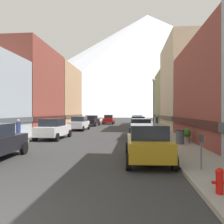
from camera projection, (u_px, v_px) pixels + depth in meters
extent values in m
cube|color=gray|center=(79.00, 125.00, 39.97)|extent=(2.50, 100.00, 0.15)
cube|color=gray|center=(151.00, 125.00, 38.82)|extent=(2.50, 100.00, 0.15)
cube|color=brown|center=(20.00, 89.00, 30.19)|extent=(8.44, 11.19, 10.81)
cube|color=#3B1B16|center=(20.00, 118.00, 30.19)|extent=(8.74, 11.19, 0.50)
cube|color=tan|center=(51.00, 96.00, 41.94)|extent=(8.68, 11.78, 10.67)
cube|color=brown|center=(51.00, 116.00, 41.94)|extent=(8.98, 11.78, 0.50)
cube|color=beige|center=(196.00, 86.00, 30.61)|extent=(8.00, 11.84, 11.75)
cube|color=#595444|center=(196.00, 118.00, 30.61)|extent=(8.30, 11.84, 0.50)
cube|color=#8C9966|center=(179.00, 99.00, 41.67)|extent=(7.92, 10.11, 9.39)
cube|color=#3F442D|center=(179.00, 116.00, 41.67)|extent=(8.22, 10.11, 0.50)
cylinder|color=black|center=(24.00, 148.00, 12.75)|extent=(0.25, 0.69, 0.68)
cube|color=silver|center=(54.00, 130.00, 19.95)|extent=(1.96, 4.45, 0.80)
cube|color=#1E232D|center=(53.00, 122.00, 19.70)|extent=(1.66, 2.24, 0.64)
cylinder|color=black|center=(51.00, 133.00, 21.69)|extent=(0.24, 0.69, 0.68)
cylinder|color=black|center=(70.00, 133.00, 21.47)|extent=(0.24, 0.69, 0.68)
cylinder|color=black|center=(35.00, 137.00, 18.42)|extent=(0.24, 0.69, 0.68)
cylinder|color=black|center=(57.00, 137.00, 18.20)|extent=(0.24, 0.69, 0.68)
cube|color=silver|center=(79.00, 125.00, 29.33)|extent=(1.91, 4.43, 0.80)
cube|color=#1E232D|center=(79.00, 119.00, 29.58)|extent=(1.64, 2.23, 0.64)
cylinder|color=black|center=(83.00, 129.00, 27.59)|extent=(0.23, 0.68, 0.68)
cylinder|color=black|center=(68.00, 128.00, 27.79)|extent=(0.23, 0.68, 0.68)
cylinder|color=black|center=(89.00, 127.00, 30.87)|extent=(0.23, 0.68, 0.68)
cylinder|color=black|center=(75.00, 127.00, 31.07)|extent=(0.23, 0.68, 0.68)
cube|color=black|center=(92.00, 121.00, 38.51)|extent=(2.05, 4.48, 0.80)
cube|color=#1E232D|center=(92.00, 117.00, 38.26)|extent=(1.70, 2.27, 0.64)
cylinder|color=black|center=(89.00, 123.00, 40.27)|extent=(0.25, 0.69, 0.68)
cylinder|color=black|center=(99.00, 123.00, 40.01)|extent=(0.25, 0.69, 0.68)
cylinder|color=black|center=(84.00, 124.00, 37.00)|extent=(0.25, 0.69, 0.68)
cylinder|color=black|center=(95.00, 124.00, 36.75)|extent=(0.25, 0.69, 0.68)
cube|color=#B28419|center=(147.00, 146.00, 10.85)|extent=(1.99, 4.46, 0.80)
cube|color=#1E232D|center=(148.00, 131.00, 10.60)|extent=(1.67, 2.25, 0.64)
cylinder|color=black|center=(128.00, 149.00, 12.55)|extent=(0.24, 0.69, 0.68)
cylinder|color=black|center=(161.00, 149.00, 12.45)|extent=(0.24, 0.69, 0.68)
cylinder|color=black|center=(129.00, 162.00, 9.26)|extent=(0.24, 0.69, 0.68)
cylinder|color=black|center=(174.00, 162.00, 9.15)|extent=(0.24, 0.69, 0.68)
cube|color=black|center=(141.00, 131.00, 19.86)|extent=(1.96, 4.45, 0.80)
cube|color=#1E232D|center=(141.00, 122.00, 19.62)|extent=(1.66, 2.24, 0.64)
cylinder|color=black|center=(131.00, 133.00, 21.61)|extent=(0.24, 0.69, 0.68)
cylinder|color=black|center=(151.00, 133.00, 21.39)|extent=(0.24, 0.69, 0.68)
cylinder|color=black|center=(129.00, 137.00, 18.33)|extent=(0.24, 0.69, 0.68)
cylinder|color=black|center=(153.00, 137.00, 18.12)|extent=(0.24, 0.69, 0.68)
cube|color=#19478C|center=(138.00, 125.00, 29.15)|extent=(2.03, 4.48, 0.80)
cube|color=#1E232D|center=(138.00, 119.00, 28.90)|extent=(1.69, 2.27, 0.64)
cylinder|color=black|center=(132.00, 127.00, 30.91)|extent=(0.25, 0.69, 0.68)
cylinder|color=black|center=(145.00, 127.00, 30.66)|extent=(0.25, 0.69, 0.68)
cylinder|color=black|center=(130.00, 129.00, 27.64)|extent=(0.25, 0.69, 0.68)
cylinder|color=black|center=(146.00, 129.00, 27.39)|extent=(0.25, 0.69, 0.68)
cube|color=#B28419|center=(137.00, 122.00, 38.15)|extent=(1.95, 4.44, 0.80)
cube|color=#1E232D|center=(137.00, 117.00, 37.90)|extent=(1.65, 2.24, 0.64)
cylinder|color=black|center=(131.00, 123.00, 39.86)|extent=(0.24, 0.69, 0.68)
cylinder|color=black|center=(142.00, 123.00, 39.74)|extent=(0.24, 0.69, 0.68)
cylinder|color=black|center=(132.00, 124.00, 36.57)|extent=(0.24, 0.69, 0.68)
cylinder|color=black|center=(143.00, 125.00, 36.44)|extent=(0.24, 0.69, 0.68)
cube|color=#9E1111|center=(109.00, 120.00, 44.44)|extent=(1.84, 4.40, 0.80)
cube|color=#1E232D|center=(109.00, 116.00, 44.69)|extent=(1.60, 2.20, 0.64)
cylinder|color=black|center=(113.00, 123.00, 42.71)|extent=(0.22, 0.68, 0.68)
cylinder|color=black|center=(103.00, 123.00, 42.88)|extent=(0.22, 0.68, 0.68)
cylinder|color=black|center=(114.00, 122.00, 46.00)|extent=(0.22, 0.68, 0.68)
cylinder|color=black|center=(105.00, 122.00, 46.16)|extent=(0.22, 0.68, 0.68)
cylinder|color=red|center=(220.00, 184.00, 6.17)|extent=(0.20, 0.20, 0.55)
sphere|color=red|center=(220.00, 172.00, 6.17)|extent=(0.22, 0.22, 0.22)
cylinder|color=red|center=(214.00, 182.00, 6.18)|extent=(0.10, 0.09, 0.09)
cylinder|color=#595960|center=(201.00, 156.00, 8.82)|extent=(0.06, 0.06, 1.05)
cube|color=#33383F|center=(201.00, 138.00, 8.82)|extent=(0.14, 0.10, 0.28)
cylinder|color=#4C5156|center=(180.00, 137.00, 15.76)|extent=(0.56, 0.56, 0.90)
cylinder|color=#2D2D33|center=(180.00, 130.00, 15.76)|extent=(0.59, 0.59, 0.08)
cylinder|color=gray|center=(187.00, 139.00, 16.60)|extent=(0.52, 0.52, 0.43)
sphere|color=#2C6A1E|center=(187.00, 133.00, 16.60)|extent=(0.62, 0.62, 0.62)
cylinder|color=navy|center=(157.00, 123.00, 30.02)|extent=(0.36, 0.36, 1.51)
sphere|color=tan|center=(157.00, 116.00, 30.02)|extent=(0.24, 0.24, 0.24)
cylinder|color=navy|center=(18.00, 130.00, 18.69)|extent=(0.36, 0.36, 1.40)
sphere|color=tan|center=(18.00, 121.00, 18.69)|extent=(0.22, 0.22, 0.22)
cylinder|color=black|center=(154.00, 107.00, 24.69)|extent=(0.12, 0.12, 5.50)
sphere|color=white|center=(154.00, 80.00, 24.69)|extent=(0.36, 0.36, 0.36)
cone|color=silver|center=(147.00, 64.00, 261.63)|extent=(344.33, 344.33, 113.63)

